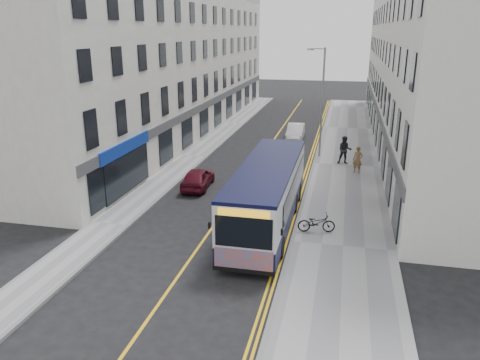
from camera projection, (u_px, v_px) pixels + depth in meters
The scene contains 17 objects.
ground at pixel (214, 225), 23.07m from camera, with size 140.00×140.00×0.00m, color black.
pavement_east at pixel (346, 166), 32.87m from camera, with size 4.50×64.00×0.12m, color #969598.
pavement_west at pixel (194, 156), 35.24m from camera, with size 2.00×64.00×0.12m, color #969598.
kerb_east at pixel (314, 164), 33.34m from camera, with size 0.18×64.00×0.13m, color slate.
kerb_west at pixel (206, 157), 35.03m from camera, with size 0.18×64.00×0.13m, color slate.
road_centre_line at pixel (259, 161), 34.20m from camera, with size 0.12×64.00×0.01m, color yellow.
road_dbl_yellow_inner at pixel (308, 164), 33.45m from camera, with size 0.10×64.00×0.01m, color yellow.
road_dbl_yellow_outer at pixel (310, 164), 33.41m from camera, with size 0.10×64.00×0.01m, color yellow.
terrace_east at pixel (419, 64), 38.13m from camera, with size 6.00×46.00×13.00m, color silver.
terrace_west at pixel (181, 60), 42.45m from camera, with size 6.00×46.00×13.00m, color silver.
streetlamp at pixel (321, 99), 33.83m from camera, with size 1.32×0.18×8.00m.
city_bus at pixel (267, 193), 22.46m from camera, with size 2.52×10.77×3.13m.
bicycle at pixel (316, 223), 21.86m from camera, with size 0.61×1.74×0.91m, color black.
pedestrian_near at pixel (358, 160), 30.79m from camera, with size 0.65×0.42×1.77m, color brown.
pedestrian_far at pixel (345, 150), 32.85m from camera, with size 0.96×0.75×1.97m, color #212227.
car_white at pixel (296, 132), 40.90m from camera, with size 1.39×3.98×1.31m, color white.
car_maroon at pixel (198, 178), 28.29m from camera, with size 1.47×3.66×1.25m, color #510D1B.
Camera 1 is at (5.95, -20.46, 9.21)m, focal length 35.00 mm.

